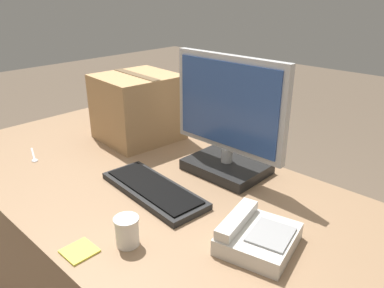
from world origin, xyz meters
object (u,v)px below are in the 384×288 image
Objects in this scene: monitor at (228,126)px; keyboard at (153,190)px; desk_phone at (256,236)px; paper_cup_left at (127,231)px; spoon at (34,157)px; sticky_note_pad at (80,251)px; cardboard_box at (138,107)px.

monitor is 0.36m from keyboard.
paper_cup_left reaches higher than desk_phone.
sticky_note_pad reaches higher than spoon.
sticky_note_pad is (-0.33, -0.35, -0.03)m from desk_phone.
keyboard is 1.83× the size of desk_phone.
spoon is 0.71m from sticky_note_pad.
keyboard is at bearing 124.43° from paper_cup_left.
desk_phone is 2.80× the size of paper_cup_left.
cardboard_box is 4.39× the size of sticky_note_pad.
desk_phone reaches higher than spoon.
monitor is at bearing 126.72° from desk_phone.
cardboard_box is at bearing 91.88° from spoon.
monitor reaches higher than cardboard_box.
spoon is at bearing 173.76° from paper_cup_left.
keyboard is 0.61m from spoon.
desk_phone is at bearing -41.07° from monitor.
monitor is 0.48m from desk_phone.
paper_cup_left is 0.56× the size of spoon.
sticky_note_pad is (0.68, -0.19, 0.00)m from spoon.
paper_cup_left is at bearing -149.60° from desk_phone.
monitor is 1.32× the size of cardboard_box.
desk_phone is 2.90× the size of sticky_note_pad.
spoon is 0.50m from cardboard_box.
spoon is at bearing -160.04° from keyboard.
sticky_note_pad is (0.53, -0.64, -0.15)m from cardboard_box.
desk_phone is 0.92m from cardboard_box.
sticky_note_pad is at bearing -121.48° from paper_cup_left.
paper_cup_left is at bearing -41.49° from cardboard_box.
monitor reaches higher than spoon.
keyboard reaches higher than sticky_note_pad.
keyboard is 5.12× the size of paper_cup_left.
desk_phone is at bearing 6.14° from keyboard.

